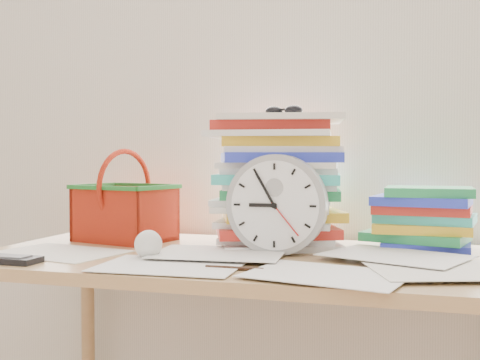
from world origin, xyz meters
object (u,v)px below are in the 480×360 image
(clock, at_px, (277,205))
(book_stack, at_px, (421,218))
(desk, at_px, (249,283))
(basket, at_px, (125,196))
(paper_stack, at_px, (277,181))
(calculator, at_px, (9,260))

(clock, distance_m, book_stack, 0.41)
(desk, xyz_separation_m, clock, (0.07, 0.02, 0.20))
(book_stack, distance_m, basket, 0.86)
(paper_stack, distance_m, calculator, 0.73)
(paper_stack, distance_m, clock, 0.17)
(desk, bearing_deg, basket, 161.04)
(desk, xyz_separation_m, paper_stack, (0.03, 0.17, 0.26))
(basket, bearing_deg, book_stack, 18.17)
(book_stack, distance_m, calculator, 1.06)
(book_stack, bearing_deg, calculator, -152.30)
(basket, bearing_deg, desk, -5.07)
(paper_stack, xyz_separation_m, book_stack, (0.39, 0.04, -0.10))
(paper_stack, distance_m, basket, 0.46)
(desk, distance_m, basket, 0.50)
(desk, height_order, paper_stack, paper_stack)
(clock, height_order, basket, basket)
(clock, relative_size, book_stack, 0.91)
(desk, xyz_separation_m, calculator, (-0.51, -0.28, 0.08))
(calculator, bearing_deg, book_stack, 28.40)
(basket, bearing_deg, calculator, -87.03)
(desk, xyz_separation_m, book_stack, (0.43, 0.21, 0.16))
(paper_stack, height_order, clock, paper_stack)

